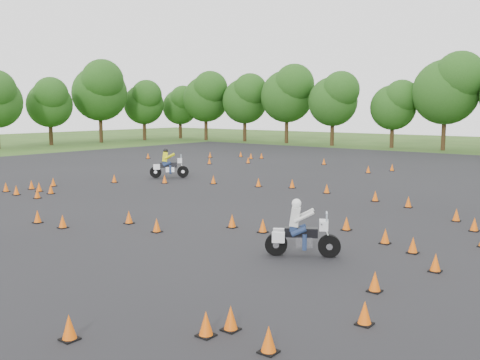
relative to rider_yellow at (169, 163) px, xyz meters
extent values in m
plane|color=#2D5119|center=(9.36, -9.06, -0.89)|extent=(140.00, 140.00, 0.00)
plane|color=black|center=(9.36, -3.06, -0.89)|extent=(62.00, 62.00, 0.00)
cone|color=#EF5C0A|center=(6.77, -11.70, -0.66)|extent=(0.26, 0.26, 0.45)
cone|color=#EF5C0A|center=(-5.28, 13.57, -0.66)|extent=(0.26, 0.26, 0.45)
cone|color=#EF5C0A|center=(-10.29, 7.58, -0.66)|extent=(0.26, 0.26, 0.45)
cone|color=#EF5C0A|center=(-2.99, 13.43, -0.66)|extent=(0.26, 0.26, 0.45)
cone|color=#EF5C0A|center=(0.45, -8.86, -0.66)|extent=(0.26, 0.26, 0.45)
cone|color=#EF5C0A|center=(-0.98, -3.30, -0.66)|extent=(0.26, 0.26, 0.45)
cone|color=#EF5C0A|center=(9.79, -10.12, -0.66)|extent=(0.26, 0.26, 0.45)
cone|color=#EF5C0A|center=(10.19, 0.71, -0.66)|extent=(0.26, 0.26, 0.45)
cone|color=#EF5C0A|center=(-2.57, -8.74, -0.66)|extent=(0.26, 0.26, 0.45)
cone|color=#EF5C0A|center=(3.44, 12.39, -0.66)|extent=(0.26, 0.26, 0.45)
cone|color=#EF5C0A|center=(12.61, -7.95, -0.66)|extent=(0.26, 0.26, 0.45)
cone|color=#EF5C0A|center=(-1.21, -8.96, -0.66)|extent=(0.26, 0.26, 0.45)
cone|color=#EF5C0A|center=(17.48, -7.37, -0.66)|extent=(0.26, 0.26, 0.45)
cone|color=#EF5C0A|center=(8.98, 11.66, -0.66)|extent=(0.26, 0.26, 0.45)
cone|color=#EF5C0A|center=(14.65, -5.93, -0.66)|extent=(0.26, 0.26, 0.45)
cone|color=#EF5C0A|center=(3.70, -0.26, -0.66)|extent=(0.26, 0.26, 0.45)
cone|color=#EF5C0A|center=(-2.34, -7.51, -0.66)|extent=(0.26, 0.26, 0.45)
cone|color=#EF5C0A|center=(-0.23, -7.74, -0.66)|extent=(0.26, 0.26, 0.45)
cone|color=#EF5C0A|center=(6.29, 0.39, -0.66)|extent=(0.26, 0.26, 0.45)
cone|color=#EF5C0A|center=(7.93, 1.11, -0.66)|extent=(0.26, 0.26, 0.45)
cone|color=#EF5C0A|center=(17.13, -2.09, -0.66)|extent=(0.26, 0.26, 0.45)
cone|color=#EF5C0A|center=(8.01, -9.81, -0.66)|extent=(0.26, 0.26, 0.45)
cone|color=#EF5C0A|center=(16.78, -14.75, -0.66)|extent=(0.26, 0.26, 0.45)
cone|color=#EF5C0A|center=(1.42, -1.74, -0.66)|extent=(0.26, 0.26, 0.45)
cone|color=#EF5C0A|center=(-1.32, -7.69, -0.66)|extent=(0.26, 0.26, 0.45)
cone|color=#EF5C0A|center=(16.60, -15.23, -0.66)|extent=(0.26, 0.26, 0.45)
cone|color=#EF5C0A|center=(17.87, -15.07, -0.66)|extent=(0.26, 0.26, 0.45)
cone|color=#EF5C0A|center=(18.58, -8.74, -0.66)|extent=(0.26, 0.26, 0.45)
cone|color=#EF5C0A|center=(16.42, -6.84, -0.66)|extent=(0.26, 0.26, 0.45)
cone|color=#EF5C0A|center=(11.34, -8.02, -0.66)|extent=(0.26, 0.26, 0.45)
cone|color=#EF5C0A|center=(18.00, -11.09, -0.66)|extent=(0.26, 0.26, 0.45)
cone|color=#EF5C0A|center=(13.01, 0.05, -0.66)|extent=(0.26, 0.26, 0.45)
cone|color=#EF5C0A|center=(14.72, -0.50, -0.66)|extent=(0.26, 0.26, 0.45)
cone|color=#EF5C0A|center=(-3.41, 7.43, -0.66)|extent=(0.26, 0.26, 0.45)
cone|color=#EF5C0A|center=(-3.51, 12.67, -0.66)|extent=(0.26, 0.26, 0.45)
cone|color=#EF5C0A|center=(18.10, -3.38, -0.66)|extent=(0.26, 0.26, 0.45)
cone|color=#EF5C0A|center=(14.78, -16.87, -0.66)|extent=(0.26, 0.26, 0.45)
cone|color=#EF5C0A|center=(-1.54, 9.72, -0.66)|extent=(0.26, 0.26, 0.45)
cone|color=#EF5C0A|center=(-6.88, 11.43, -0.66)|extent=(0.26, 0.26, 0.45)
cone|color=#EF5C0A|center=(8.24, 9.61, -0.66)|extent=(0.26, 0.26, 0.45)
cone|color=#EF5C0A|center=(5.33, -11.79, -0.66)|extent=(0.26, 0.26, 0.45)
cone|color=#EF5C0A|center=(-2.40, -6.21, -0.66)|extent=(0.26, 0.26, 0.45)
cone|color=#EF5C0A|center=(18.63, -12.96, -0.66)|extent=(0.26, 0.26, 0.45)
camera|label=1|loc=(22.82, -22.11, 3.23)|focal=40.00mm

